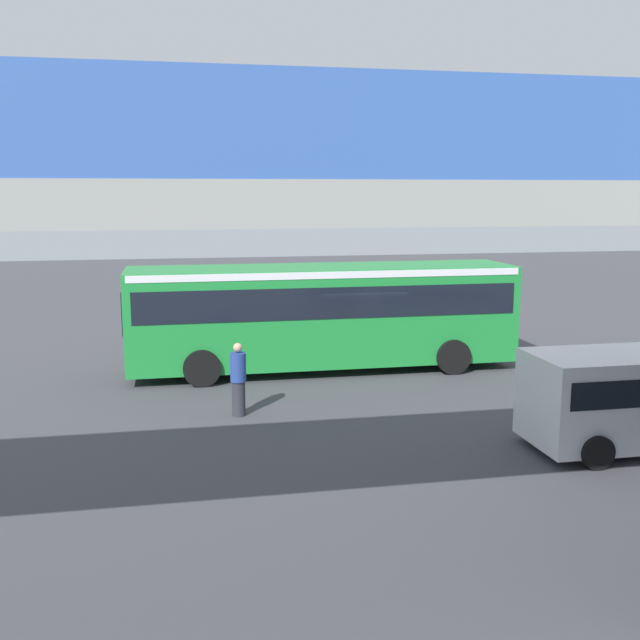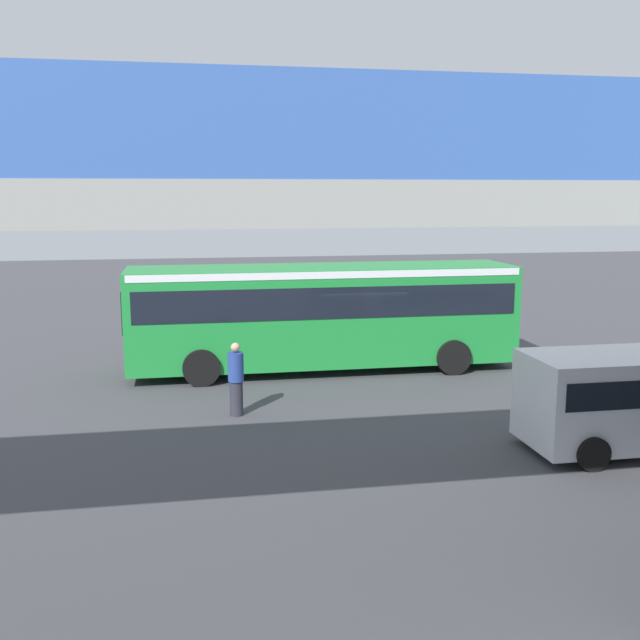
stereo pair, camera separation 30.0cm
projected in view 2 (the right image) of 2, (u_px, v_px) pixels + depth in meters
ground at (355, 369)px, 22.35m from camera, size 80.00×80.00×0.00m
city_bus at (323, 308)px, 21.96m from camera, size 11.54×2.85×3.15m
parked_van at (640, 394)px, 15.21m from camera, size 4.80×2.17×2.05m
pedestrian at (236, 380)px, 17.55m from camera, size 0.38×0.38×1.79m
lane_dash_leftmost at (453, 348)px, 25.29m from camera, size 2.00×0.20×0.01m
lane_dash_left at (339, 353)px, 24.58m from camera, size 2.00×0.20×0.01m
lane_dash_centre at (220, 358)px, 23.88m from camera, size 2.00×0.20×0.01m
pedestrian_overpass at (574, 228)px, 9.48m from camera, size 29.62×2.60×6.55m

